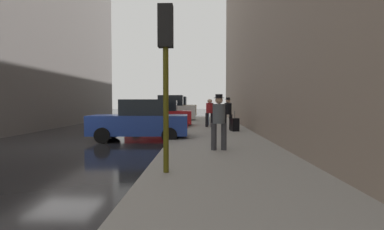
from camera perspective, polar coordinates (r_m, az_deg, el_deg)
name	(u,v)px	position (r m, az deg, el deg)	size (l,w,h in m)	color
ground_plane	(65,145)	(12.68, -23.04, -5.32)	(120.00, 120.00, 0.00)	black
sidewalk	(220,144)	(11.57, 5.27, -5.50)	(4.00, 40.00, 0.15)	gray
parked_blue_sedan	(140,121)	(13.27, -9.79, -1.14)	(4.27, 2.18, 1.79)	navy
parked_red_hatchback	(160,115)	(19.70, -6.11, 0.06)	(4.25, 2.15, 1.79)	#B2191E
parked_white_van	(169,110)	(25.56, -4.38, 1.04)	(4.62, 2.10, 2.25)	silver
parked_bronze_suv	(175,108)	(32.18, -3.19, 1.34)	(4.65, 2.17, 2.25)	brown
fire_hydrant	(186,122)	(17.70, -1.10, -1.34)	(0.42, 0.22, 0.70)	red
traffic_light	(166,52)	(6.58, -5.03, 11.90)	(0.32, 0.32, 3.60)	#514C0F
pedestrian_with_fedora	(228,112)	(16.60, 6.86, 0.60)	(0.52, 0.44, 1.78)	black
pedestrian_with_beanie	(219,119)	(9.55, 5.15, -0.79)	(0.51, 0.41, 1.78)	#333338
pedestrian_in_jeans	(210,111)	(19.60, 3.49, 0.81)	(0.52, 0.45, 1.71)	#728CB2
pedestrian_in_red_jacket	(209,111)	(18.40, 3.33, 0.70)	(0.53, 0.47, 1.71)	black
rolling_suitcase	(235,125)	(15.92, 8.12, -1.82)	(0.46, 0.62, 1.04)	black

